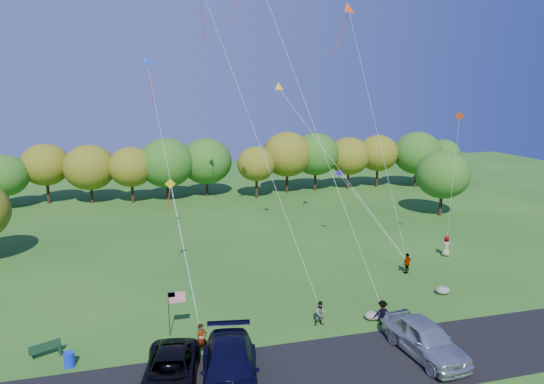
{
  "coord_description": "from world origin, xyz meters",
  "views": [
    {
      "loc": [
        -8.23,
        -24.97,
        14.12
      ],
      "look_at": [
        -0.08,
        6.0,
        7.33
      ],
      "focal_mm": 32.0,
      "sensor_mm": 36.0,
      "label": 1
    }
  ],
  "objects_px": {
    "minivan_silver": "(425,339)",
    "flyer_d": "(407,263)",
    "minivan_dark": "(170,371)",
    "trash_barrel": "(69,360)",
    "flyer_a": "(202,339)",
    "flyer_b": "(321,313)",
    "flyer_e": "(446,246)",
    "park_bench": "(45,349)",
    "minivan_navy": "(230,370)",
    "flyer_c": "(382,313)"
  },
  "relations": [
    {
      "from": "minivan_dark",
      "to": "flyer_a",
      "type": "height_order",
      "value": "flyer_a"
    },
    {
      "from": "flyer_e",
      "to": "park_bench",
      "type": "relative_size",
      "value": 1.12
    },
    {
      "from": "park_bench",
      "to": "minivan_dark",
      "type": "bearing_deg",
      "value": -59.4
    },
    {
      "from": "flyer_c",
      "to": "flyer_a",
      "type": "bearing_deg",
      "value": 11.22
    },
    {
      "from": "minivan_silver",
      "to": "trash_barrel",
      "type": "distance_m",
      "value": 18.81
    },
    {
      "from": "flyer_e",
      "to": "trash_barrel",
      "type": "xyz_separation_m",
      "value": [
        -29.07,
        -10.03,
        -0.49
      ]
    },
    {
      "from": "minivan_dark",
      "to": "flyer_e",
      "type": "height_order",
      "value": "flyer_e"
    },
    {
      "from": "trash_barrel",
      "to": "flyer_e",
      "type": "bearing_deg",
      "value": 19.03
    },
    {
      "from": "flyer_e",
      "to": "trash_barrel",
      "type": "height_order",
      "value": "flyer_e"
    },
    {
      "from": "minivan_dark",
      "to": "minivan_navy",
      "type": "relative_size",
      "value": 0.83
    },
    {
      "from": "flyer_c",
      "to": "park_bench",
      "type": "height_order",
      "value": "flyer_c"
    },
    {
      "from": "flyer_e",
      "to": "park_bench",
      "type": "xyz_separation_m",
      "value": [
        -30.43,
        -8.74,
        -0.41
      ]
    },
    {
      "from": "flyer_e",
      "to": "trash_barrel",
      "type": "bearing_deg",
      "value": 48.82
    },
    {
      "from": "flyer_a",
      "to": "flyer_e",
      "type": "bearing_deg",
      "value": 2.93
    },
    {
      "from": "minivan_dark",
      "to": "flyer_c",
      "type": "relative_size",
      "value": 3.56
    },
    {
      "from": "minivan_dark",
      "to": "trash_barrel",
      "type": "xyz_separation_m",
      "value": [
        -4.99,
        3.13,
        -0.43
      ]
    },
    {
      "from": "minivan_silver",
      "to": "flyer_e",
      "type": "bearing_deg",
      "value": 46.67
    },
    {
      "from": "minivan_navy",
      "to": "flyer_a",
      "type": "relative_size",
      "value": 3.82
    },
    {
      "from": "minivan_silver",
      "to": "minivan_navy",
      "type": "bearing_deg",
      "value": 175.9
    },
    {
      "from": "flyer_b",
      "to": "trash_barrel",
      "type": "distance_m",
      "value": 14.25
    },
    {
      "from": "minivan_silver",
      "to": "flyer_a",
      "type": "xyz_separation_m",
      "value": [
        -11.61,
        3.26,
        -0.14
      ]
    },
    {
      "from": "flyer_c",
      "to": "trash_barrel",
      "type": "distance_m",
      "value": 17.87
    },
    {
      "from": "flyer_d",
      "to": "trash_barrel",
      "type": "relative_size",
      "value": 2.05
    },
    {
      "from": "minivan_silver",
      "to": "flyer_d",
      "type": "xyz_separation_m",
      "value": [
        5.3,
        11.05,
        -0.19
      ]
    },
    {
      "from": "flyer_b",
      "to": "flyer_a",
      "type": "bearing_deg",
      "value": -167.84
    },
    {
      "from": "flyer_a",
      "to": "park_bench",
      "type": "height_order",
      "value": "flyer_a"
    },
    {
      "from": "flyer_d",
      "to": "park_bench",
      "type": "distance_m",
      "value": 25.79
    },
    {
      "from": "park_bench",
      "to": "flyer_e",
      "type": "bearing_deg",
      "value": -8.59
    },
    {
      "from": "minivan_navy",
      "to": "park_bench",
      "type": "bearing_deg",
      "value": 158.43
    },
    {
      "from": "flyer_a",
      "to": "flyer_d",
      "type": "bearing_deg",
      "value": 2.32
    },
    {
      "from": "minivan_silver",
      "to": "flyer_d",
      "type": "height_order",
      "value": "minivan_silver"
    },
    {
      "from": "minivan_navy",
      "to": "flyer_b",
      "type": "relative_size",
      "value": 4.35
    },
    {
      "from": "flyer_d",
      "to": "flyer_a",
      "type": "bearing_deg",
      "value": 1.53
    },
    {
      "from": "flyer_d",
      "to": "flyer_c",
      "type": "bearing_deg",
      "value": 27.77
    },
    {
      "from": "minivan_navy",
      "to": "flyer_e",
      "type": "distance_m",
      "value": 25.56
    },
    {
      "from": "minivan_dark",
      "to": "flyer_c",
      "type": "bearing_deg",
      "value": 23.86
    },
    {
      "from": "flyer_d",
      "to": "park_bench",
      "type": "xyz_separation_m",
      "value": [
        -25.08,
        -5.99,
        -0.34
      ]
    },
    {
      "from": "minivan_dark",
      "to": "flyer_b",
      "type": "xyz_separation_m",
      "value": [
        9.21,
        4.1,
        -0.06
      ]
    },
    {
      "from": "minivan_navy",
      "to": "trash_barrel",
      "type": "relative_size",
      "value": 8.31
    },
    {
      "from": "minivan_navy",
      "to": "minivan_silver",
      "type": "height_order",
      "value": "minivan_navy"
    },
    {
      "from": "minivan_silver",
      "to": "park_bench",
      "type": "bearing_deg",
      "value": 160.01
    },
    {
      "from": "flyer_c",
      "to": "flyer_e",
      "type": "height_order",
      "value": "flyer_e"
    },
    {
      "from": "flyer_b",
      "to": "trash_barrel",
      "type": "relative_size",
      "value": 1.91
    },
    {
      "from": "minivan_navy",
      "to": "flyer_b",
      "type": "distance_m",
      "value": 8.2
    },
    {
      "from": "flyer_c",
      "to": "trash_barrel",
      "type": "bearing_deg",
      "value": 8.45
    },
    {
      "from": "trash_barrel",
      "to": "park_bench",
      "type": "bearing_deg",
      "value": 136.58
    },
    {
      "from": "minivan_dark",
      "to": "flyer_b",
      "type": "height_order",
      "value": "minivan_dark"
    },
    {
      "from": "flyer_a",
      "to": "minivan_dark",
      "type": "bearing_deg",
      "value": -147.13
    },
    {
      "from": "flyer_c",
      "to": "flyer_d",
      "type": "xyz_separation_m",
      "value": [
        5.85,
        7.22,
        0.04
      ]
    },
    {
      "from": "minivan_dark",
      "to": "park_bench",
      "type": "xyz_separation_m",
      "value": [
        -6.35,
        4.41,
        -0.35
      ]
    }
  ]
}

